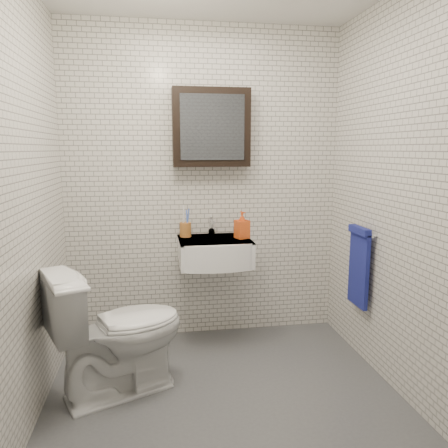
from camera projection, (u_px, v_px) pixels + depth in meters
The scene contains 9 objects.
ground at pixel (224, 394), 2.76m from camera, with size 2.20×2.00×0.01m, color #4B4E52.
room_shell at pixel (224, 161), 2.51m from camera, with size 2.22×2.02×2.51m.
washbasin at pixel (215, 252), 3.36m from camera, with size 0.55×0.50×0.20m.
faucet at pixel (212, 227), 3.52m from camera, with size 0.06×0.20×0.15m.
mirror_cabinet at pixel (211, 128), 3.38m from camera, with size 0.60×0.15×0.60m.
towel_rail at pixel (359, 263), 3.14m from camera, with size 0.09×0.30×0.58m.
toothbrush_cup at pixel (185, 229), 3.45m from camera, with size 0.10×0.10×0.25m.
soap_bottle at pixel (242, 225), 3.38m from camera, with size 0.09×0.10×0.21m, color orange.
toilet at pixel (118, 330), 2.73m from camera, with size 0.47×0.82×0.83m, color white.
Camera 1 is at (-0.41, -2.50, 1.54)m, focal length 35.00 mm.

